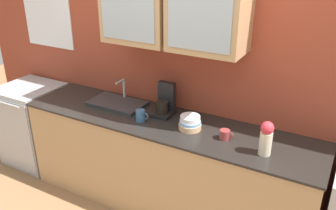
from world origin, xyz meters
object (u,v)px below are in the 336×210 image
object	(u,v)px
bowl_stack	(190,123)
vase	(266,138)
coffee_maker	(165,103)
cup_near_sink	(141,116)
cup_near_bowls	(225,135)
sink_faucet	(117,103)
dishwasher	(34,124)

from	to	relation	value
bowl_stack	vase	xyz separation A→B (m)	(0.64, -0.09, 0.08)
bowl_stack	coffee_maker	xyz separation A→B (m)	(-0.32, 0.14, 0.05)
vase	coffee_maker	xyz separation A→B (m)	(-0.96, 0.23, -0.03)
bowl_stack	coffee_maker	size ratio (longest dim) A/B	0.64
cup_near_sink	cup_near_bowls	size ratio (longest dim) A/B	1.07
cup_near_sink	cup_near_bowls	bearing A→B (deg)	4.30
sink_faucet	cup_near_sink	xyz separation A→B (m)	(0.38, -0.18, 0.03)
cup_near_sink	dishwasher	size ratio (longest dim) A/B	0.13
bowl_stack	sink_faucet	bearing A→B (deg)	172.75
dishwasher	vase	bearing A→B (deg)	-2.22
vase	cup_near_sink	xyz separation A→B (m)	(-1.07, 0.01, -0.08)
cup_near_bowls	vase	bearing A→B (deg)	-11.70
bowl_stack	dishwasher	world-z (taller)	bowl_stack
vase	coffee_maker	size ratio (longest dim) A/B	0.90
sink_faucet	cup_near_bowls	distance (m)	1.13
sink_faucet	dishwasher	size ratio (longest dim) A/B	0.59
sink_faucet	vase	distance (m)	1.47
bowl_stack	cup_near_bowls	size ratio (longest dim) A/B	1.68
cup_near_bowls	bowl_stack	bearing A→B (deg)	176.38
bowl_stack	vase	size ratio (longest dim) A/B	0.71
cup_near_bowls	dishwasher	world-z (taller)	cup_near_bowls
vase	cup_near_bowls	xyz separation A→B (m)	(-0.33, 0.07, -0.10)
sink_faucet	bowl_stack	world-z (taller)	sink_faucet
sink_faucet	dishwasher	xyz separation A→B (m)	(-1.10, -0.09, -0.46)
dishwasher	coffee_maker	size ratio (longest dim) A/B	3.06
sink_faucet	cup_near_sink	bearing A→B (deg)	-25.19
vase	dishwasher	distance (m)	2.62
sink_faucet	vase	world-z (taller)	vase
cup_near_sink	sink_faucet	bearing A→B (deg)	154.81
vase	dishwasher	size ratio (longest dim) A/B	0.30
sink_faucet	cup_near_bowls	bearing A→B (deg)	-6.25
bowl_stack	dishwasher	distance (m)	1.98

